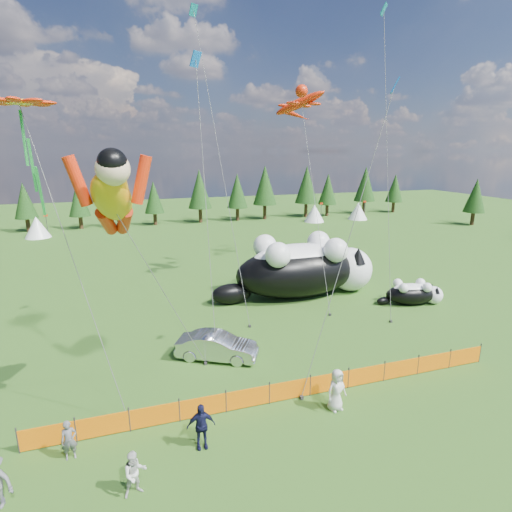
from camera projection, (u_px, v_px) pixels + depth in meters
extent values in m
plane|color=#123B0A|center=(268.00, 367.00, 21.05)|extent=(160.00, 160.00, 0.00)
cylinder|color=#262626|center=(18.00, 441.00, 14.90)|extent=(0.06, 0.06, 1.10)
cylinder|color=#262626|center=(76.00, 430.00, 15.49)|extent=(0.06, 0.06, 1.10)
cylinder|color=#262626|center=(129.00, 419.00, 16.08)|extent=(0.06, 0.06, 1.10)
cylinder|color=#262626|center=(179.00, 410.00, 16.67)|extent=(0.06, 0.06, 1.10)
cylinder|color=#262626|center=(226.00, 401.00, 17.26)|extent=(0.06, 0.06, 1.10)
cylinder|color=#262626|center=(269.00, 393.00, 17.85)|extent=(0.06, 0.06, 1.10)
cylinder|color=#262626|center=(310.00, 385.00, 18.44)|extent=(0.06, 0.06, 1.10)
cylinder|color=#262626|center=(348.00, 378.00, 19.03)|extent=(0.06, 0.06, 1.10)
cylinder|color=#262626|center=(384.00, 371.00, 19.62)|extent=(0.06, 0.06, 1.10)
cylinder|color=#262626|center=(418.00, 365.00, 20.21)|extent=(0.06, 0.06, 1.10)
cylinder|color=#262626|center=(450.00, 359.00, 20.81)|extent=(0.06, 0.06, 1.10)
cylinder|color=#262626|center=(480.00, 353.00, 21.40)|extent=(0.06, 0.06, 1.10)
cube|color=orange|center=(47.00, 436.00, 15.21)|extent=(2.00, 0.04, 0.90)
cube|color=orange|center=(103.00, 426.00, 15.80)|extent=(2.00, 0.04, 0.90)
cube|color=orange|center=(155.00, 416.00, 16.39)|extent=(2.00, 0.04, 0.90)
cube|color=orange|center=(203.00, 406.00, 16.98)|extent=(2.00, 0.04, 0.90)
cube|color=orange|center=(248.00, 398.00, 17.57)|extent=(2.00, 0.04, 0.90)
cube|color=orange|center=(290.00, 390.00, 18.16)|extent=(2.00, 0.04, 0.90)
cube|color=orange|center=(329.00, 382.00, 18.75)|extent=(2.00, 0.04, 0.90)
cube|color=orange|center=(366.00, 375.00, 19.34)|extent=(2.00, 0.04, 0.90)
cube|color=orange|center=(401.00, 369.00, 19.93)|extent=(2.00, 0.04, 0.90)
cube|color=orange|center=(434.00, 362.00, 20.52)|extent=(2.00, 0.04, 0.90)
cube|color=orange|center=(465.00, 356.00, 21.11)|extent=(2.00, 0.04, 0.90)
ellipsoid|color=black|center=(298.00, 272.00, 30.91)|extent=(9.92, 4.64, 3.96)
ellipsoid|color=white|center=(298.00, 259.00, 30.66)|extent=(7.49, 3.32, 2.42)
sphere|color=white|center=(350.00, 269.00, 32.34)|extent=(3.52, 3.52, 3.52)
sphere|color=#EE5C61|center=(366.00, 268.00, 32.79)|extent=(0.49, 0.49, 0.49)
ellipsoid|color=black|center=(232.00, 294.00, 29.65)|extent=(3.09, 1.55, 1.54)
cone|color=black|center=(358.00, 256.00, 31.01)|extent=(1.23, 1.23, 1.23)
cone|color=black|center=(344.00, 249.00, 32.96)|extent=(1.23, 1.23, 1.23)
sphere|color=white|center=(318.00, 242.00, 32.47)|extent=(1.85, 1.85, 1.85)
sphere|color=white|center=(336.00, 250.00, 29.84)|extent=(1.85, 1.85, 1.85)
sphere|color=white|center=(265.00, 246.00, 31.10)|extent=(1.85, 1.85, 1.85)
sphere|color=white|center=(278.00, 255.00, 28.47)|extent=(1.85, 1.85, 1.85)
ellipsoid|color=black|center=(411.00, 294.00, 29.56)|extent=(4.06, 2.62, 1.50)
ellipsoid|color=white|center=(411.00, 290.00, 29.47)|extent=(3.05, 1.91, 0.91)
sphere|color=white|center=(433.00, 295.00, 29.68)|extent=(1.33, 1.33, 1.33)
sphere|color=#EE5C61|center=(441.00, 295.00, 29.71)|extent=(0.19, 0.19, 0.19)
ellipsoid|color=black|center=(384.00, 301.00, 29.57)|extent=(1.27, 0.85, 0.58)
cone|color=black|center=(437.00, 290.00, 29.16)|extent=(0.47, 0.47, 0.47)
cone|color=black|center=(432.00, 286.00, 29.93)|extent=(0.47, 0.47, 0.47)
sphere|color=white|center=(420.00, 283.00, 29.96)|extent=(0.70, 0.70, 0.70)
sphere|color=white|center=(427.00, 288.00, 28.91)|extent=(0.70, 0.70, 0.70)
sphere|color=white|center=(398.00, 283.00, 29.86)|extent=(0.70, 0.70, 0.70)
sphere|color=white|center=(404.00, 288.00, 28.82)|extent=(0.70, 0.70, 0.70)
imported|color=silver|center=(217.00, 346.00, 21.74)|extent=(4.63, 3.40, 1.45)
imported|color=#5A5B60|center=(69.00, 440.00, 14.62)|extent=(0.61, 0.45, 1.54)
imported|color=silver|center=(135.00, 473.00, 13.06)|extent=(0.86, 0.62, 1.61)
imported|color=black|center=(201.00, 426.00, 15.12)|extent=(1.11, 0.61, 1.85)
imported|color=silver|center=(336.00, 390.00, 17.36)|extent=(1.03, 0.76, 1.92)
cylinder|color=#595959|center=(167.00, 294.00, 18.07)|extent=(0.03, 0.03, 10.43)
cube|color=#262626|center=(205.00, 363.00, 21.26)|extent=(0.15, 0.15, 0.16)
cylinder|color=#595959|center=(314.00, 200.00, 29.91)|extent=(0.03, 0.03, 17.07)
cube|color=#262626|center=(330.00, 314.00, 27.60)|extent=(0.15, 0.15, 0.16)
cylinder|color=#595959|center=(76.00, 267.00, 16.08)|extent=(0.03, 0.03, 13.32)
cube|color=#262626|center=(128.00, 418.00, 16.90)|extent=(0.15, 0.15, 0.16)
cube|color=green|center=(28.00, 166.00, 15.89)|extent=(0.19, 0.19, 4.21)
cylinder|color=#595959|center=(206.00, 210.00, 21.40)|extent=(0.03, 0.03, 16.10)
cube|color=#262626|center=(217.00, 360.00, 21.59)|extent=(0.15, 0.15, 0.16)
cylinder|color=#595959|center=(387.00, 160.00, 27.37)|extent=(0.03, 0.03, 21.87)
cube|color=#262626|center=(391.00, 321.00, 26.50)|extent=(0.15, 0.15, 0.16)
cylinder|color=#595959|center=(347.00, 244.00, 17.87)|extent=(0.03, 0.03, 14.50)
cube|color=#262626|center=(302.00, 397.00, 18.30)|extent=(0.15, 0.15, 0.16)
cylinder|color=#595959|center=(221.00, 164.00, 26.38)|extent=(0.03, 0.03, 21.52)
cube|color=#262626|center=(250.00, 326.00, 25.78)|extent=(0.15, 0.15, 0.16)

